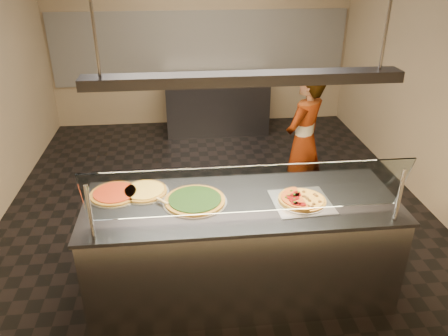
{
  "coord_description": "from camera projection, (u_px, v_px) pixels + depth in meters",
  "views": [
    {
      "loc": [
        -0.4,
        -4.42,
        2.77
      ],
      "look_at": [
        -0.03,
        -0.95,
        1.02
      ],
      "focal_mm": 35.0,
      "sensor_mm": 36.0,
      "label": 1
    }
  ],
  "objects": [
    {
      "name": "ground",
      "position": [
        218.0,
        210.0,
        5.21
      ],
      "size": [
        5.0,
        6.0,
        0.02
      ],
      "primitive_type": "cube",
      "color": "black",
      "rests_on": "ground"
    },
    {
      "name": "wall_back",
      "position": [
        200.0,
        35.0,
        7.21
      ],
      "size": [
        5.0,
        0.02,
        3.0
      ],
      "primitive_type": "cube",
      "color": "tan",
      "rests_on": "ground"
    },
    {
      "name": "wall_front",
      "position": [
        281.0,
        283.0,
        1.86
      ],
      "size": [
        5.0,
        0.02,
        3.0
      ],
      "primitive_type": "cube",
      "color": "tan",
      "rests_on": "ground"
    },
    {
      "name": "wall_right",
      "position": [
        445.0,
        79.0,
        4.77
      ],
      "size": [
        0.02,
        6.0,
        3.0
      ],
      "primitive_type": "cube",
      "color": "tan",
      "rests_on": "ground"
    },
    {
      "name": "tile_band",
      "position": [
        201.0,
        48.0,
        7.28
      ],
      "size": [
        4.9,
        0.02,
        1.2
      ],
      "primitive_type": "cube",
      "color": "silver",
      "rests_on": "wall_back"
    },
    {
      "name": "serving_counter",
      "position": [
        241.0,
        248.0,
        3.77
      ],
      "size": [
        2.57,
        0.94,
        0.93
      ],
      "color": "#B7B7BC",
      "rests_on": "ground"
    },
    {
      "name": "sneeze_guard",
      "position": [
        249.0,
        191.0,
        3.13
      ],
      "size": [
        2.33,
        0.18,
        0.54
      ],
      "color": "#B7B7BC",
      "rests_on": "serving_counter"
    },
    {
      "name": "perforated_tray",
      "position": [
        302.0,
        201.0,
        3.55
      ],
      "size": [
        0.48,
        0.48,
        0.01
      ],
      "color": "silver",
      "rests_on": "serving_counter"
    },
    {
      "name": "half_pizza_pepperoni",
      "position": [
        291.0,
        199.0,
        3.53
      ],
      "size": [
        0.21,
        0.39,
        0.05
      ],
      "color": "brown",
      "rests_on": "perforated_tray"
    },
    {
      "name": "half_pizza_sausage",
      "position": [
        313.0,
        199.0,
        3.55
      ],
      "size": [
        0.21,
        0.39,
        0.04
      ],
      "color": "brown",
      "rests_on": "perforated_tray"
    },
    {
      "name": "pizza_spinach",
      "position": [
        195.0,
        200.0,
        3.56
      ],
      "size": [
        0.52,
        0.52,
        0.03
      ],
      "color": "silver",
      "rests_on": "serving_counter"
    },
    {
      "name": "pizza_cheese",
      "position": [
        144.0,
        191.0,
        3.7
      ],
      "size": [
        0.41,
        0.41,
        0.03
      ],
      "color": "silver",
      "rests_on": "serving_counter"
    },
    {
      "name": "pizza_tomato",
      "position": [
        115.0,
        193.0,
        3.66
      ],
      "size": [
        0.44,
        0.44,
        0.03
      ],
      "color": "silver",
      "rests_on": "serving_counter"
    },
    {
      "name": "pizza_spatula",
      "position": [
        170.0,
        201.0,
        3.52
      ],
      "size": [
        0.28,
        0.17,
        0.02
      ],
      "color": "#B7B7BC",
      "rests_on": "pizza_spinach"
    },
    {
      "name": "prep_table",
      "position": [
        217.0,
        104.0,
        7.29
      ],
      "size": [
        1.71,
        0.74,
        0.93
      ],
      "color": "#3A3A3F",
      "rests_on": "ground"
    },
    {
      "name": "worker",
      "position": [
        304.0,
        141.0,
        4.99
      ],
      "size": [
        0.7,
        0.69,
        1.62
      ],
      "primitive_type": "imported",
      "rotation": [
        0.0,
        0.0,
        3.9
      ],
      "color": "#302B36",
      "rests_on": "ground"
    },
    {
      "name": "heat_lamp_housing",
      "position": [
        244.0,
        79.0,
        3.11
      ],
      "size": [
        2.3,
        0.18,
        0.08
      ],
      "primitive_type": "cube",
      "color": "#3A3A3F",
      "rests_on": "ceiling"
    }
  ]
}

